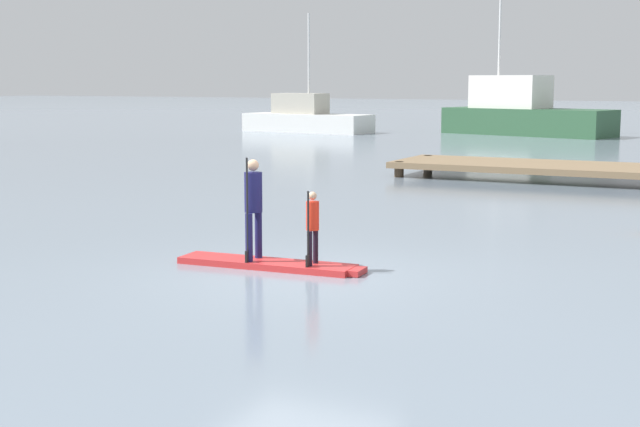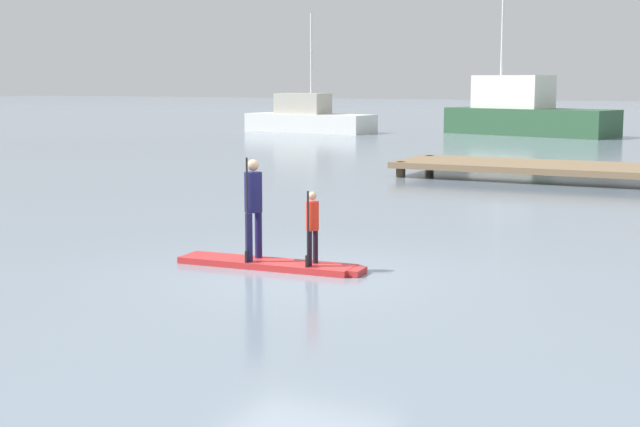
# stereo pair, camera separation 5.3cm
# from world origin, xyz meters

# --- Properties ---
(ground_plane) EXTENTS (240.00, 240.00, 0.00)m
(ground_plane) POSITION_xyz_m (0.00, 0.00, 0.00)
(ground_plane) COLOR gray
(paddleboard_near) EXTENTS (3.02, 0.79, 0.10)m
(paddleboard_near) POSITION_xyz_m (-0.73, 0.34, 0.05)
(paddleboard_near) COLOR red
(paddleboard_near) RESTS_ON ground
(paddler_adult) EXTENTS (0.29, 0.50, 1.60)m
(paddler_adult) POSITION_xyz_m (-1.01, 0.32, 0.99)
(paddler_adult) COLOR #19194C
(paddler_adult) RESTS_ON paddleboard_near
(paddler_child_solo) EXTENTS (0.21, 0.39, 1.13)m
(paddler_child_solo) POSITION_xyz_m (-0.03, 0.38, 0.72)
(paddler_child_solo) COLOR black
(paddler_child_solo) RESTS_ON paddleboard_near
(fishing_boat_white_large) EXTENTS (9.38, 5.07, 7.90)m
(fishing_boat_white_large) POSITION_xyz_m (-5.83, 36.31, 1.17)
(fishing_boat_white_large) COLOR #2D5638
(fishing_boat_white_large) RESTS_ON ground
(motor_boat_small_navy) EXTENTS (7.69, 3.20, 6.51)m
(motor_boat_small_navy) POSITION_xyz_m (-17.34, 33.70, 0.76)
(motor_boat_small_navy) COLOR silver
(motor_boat_small_navy) RESTS_ON ground
(floating_dock) EXTENTS (12.57, 3.13, 0.45)m
(floating_dock) POSITION_xyz_m (2.15, 14.87, 0.36)
(floating_dock) COLOR #846B4C
(floating_dock) RESTS_ON ground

